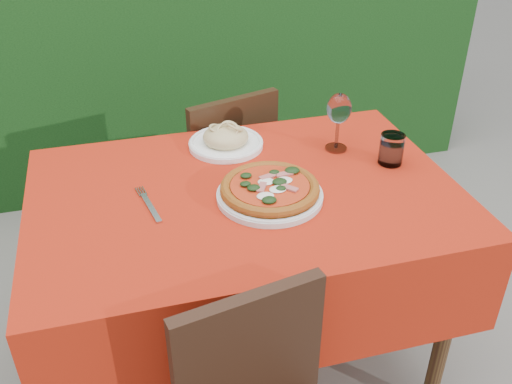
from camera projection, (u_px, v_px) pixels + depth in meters
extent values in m
plane|color=#68635E|center=(247.00, 363.00, 2.09)|extent=(60.00, 60.00, 0.00)
cube|color=black|center=(170.00, 27.00, 2.92)|extent=(3.20, 0.55, 1.60)
cube|color=#4A3117|center=(245.00, 198.00, 1.70)|extent=(1.20, 0.80, 0.04)
cylinder|color=#4A3117|center=(445.00, 332.00, 1.74)|extent=(0.05, 0.05, 0.70)
cylinder|color=#4A3117|center=(78.00, 256.00, 2.06)|extent=(0.05, 0.05, 0.70)
cylinder|color=#4A3117|center=(355.00, 212.00, 2.30)|extent=(0.05, 0.05, 0.70)
cube|color=#B3210D|center=(246.00, 234.00, 1.77)|extent=(1.26, 0.86, 0.32)
cube|color=black|center=(249.00, 362.00, 1.31)|extent=(0.37, 0.11, 0.40)
cube|color=black|center=(216.00, 179.00, 2.42)|extent=(0.46, 0.46, 0.04)
cube|color=black|center=(235.00, 148.00, 2.18)|extent=(0.37, 0.14, 0.41)
cylinder|color=black|center=(231.00, 193.00, 2.72)|extent=(0.03, 0.03, 0.38)
cylinder|color=black|center=(169.00, 213.00, 2.57)|extent=(0.03, 0.03, 0.38)
cylinder|color=black|center=(267.00, 226.00, 2.49)|extent=(0.03, 0.03, 0.38)
cylinder|color=black|center=(202.00, 250.00, 2.35)|extent=(0.03, 0.03, 0.38)
cylinder|color=silver|center=(270.00, 196.00, 1.65)|extent=(0.31, 0.31, 0.02)
cylinder|color=#BD5F1A|center=(270.00, 190.00, 1.64)|extent=(0.32, 0.32, 0.02)
cylinder|color=#A6190A|center=(270.00, 186.00, 1.63)|extent=(0.26, 0.26, 0.01)
cylinder|color=white|center=(226.00, 144.00, 1.92)|extent=(0.25, 0.25, 0.02)
ellipsoid|color=#CDBB80|center=(226.00, 137.00, 1.90)|extent=(0.17, 0.17, 0.07)
cylinder|color=white|center=(391.00, 149.00, 1.80)|extent=(0.08, 0.08, 0.10)
cylinder|color=#9DC1D5|center=(391.00, 153.00, 1.81)|extent=(0.06, 0.06, 0.07)
cylinder|color=silver|center=(336.00, 148.00, 1.91)|extent=(0.07, 0.07, 0.01)
cylinder|color=silver|center=(337.00, 134.00, 1.88)|extent=(0.01, 0.01, 0.10)
ellipsoid|color=silver|center=(339.00, 108.00, 1.83)|extent=(0.08, 0.08, 0.10)
cube|color=#B8B9C0|center=(151.00, 208.00, 1.60)|extent=(0.07, 0.22, 0.01)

